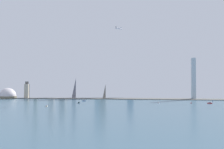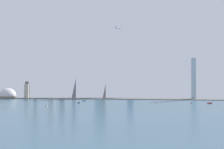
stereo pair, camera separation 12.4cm
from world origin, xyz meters
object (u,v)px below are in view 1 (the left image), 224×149
object	(u,v)px
stadium_dome	(8,96)
skyscraper_0	(63,84)
skyscraper_3	(51,81)
boat_3	(191,103)
boat_0	(210,103)
boat_2	(47,106)
skyscraper_1	(193,79)
skyscraper_5	(130,86)
skyscraper_6	(103,82)
skyscraper_4	(98,77)
boat_5	(213,101)
airplane	(119,29)
skyscraper_7	(74,80)
boat_4	(79,103)
boat_6	(159,103)
observation_tower	(36,58)
boat_7	(84,101)
skyscraper_2	(27,91)

from	to	relation	value
stadium_dome	skyscraper_0	distance (m)	219.07
skyscraper_3	boat_3	bearing A→B (deg)	-23.89
boat_0	boat_2	size ratio (longest dim) A/B	1.29
skyscraper_1	skyscraper_5	bearing A→B (deg)	163.51
stadium_dome	skyscraper_6	xyz separation A→B (m)	(372.52, 52.69, 56.64)
skyscraper_4	skyscraper_3	bearing A→B (deg)	176.68
boat_5	boat_0	bearing A→B (deg)	-2.42
boat_0	skyscraper_5	bearing A→B (deg)	-26.85
boat_3	airplane	world-z (taller)	airplane
skyscraper_6	airplane	world-z (taller)	airplane
skyscraper_7	boat_4	bearing A→B (deg)	-71.24
boat_5	boat_6	xyz separation A→B (m)	(-184.17, -98.20, 0.07)
skyscraper_6	skyscraper_7	size ratio (longest dim) A/B	0.81
observation_tower	skyscraper_4	bearing A→B (deg)	11.34
skyscraper_1	boat_6	world-z (taller)	skyscraper_1
skyscraper_4	boat_6	bearing A→B (deg)	-46.30
skyscraper_5	skyscraper_6	bearing A→B (deg)	-156.38
skyscraper_3	skyscraper_4	size ratio (longest dim) A/B	0.81
skyscraper_5	skyscraper_6	size ratio (longest dim) A/B	0.71
skyscraper_6	skyscraper_7	distance (m)	114.08
skyscraper_1	skyscraper_4	size ratio (longest dim) A/B	0.93
stadium_dome	boat_4	size ratio (longest dim) A/B	4.74
boat_7	airplane	xyz separation A→B (m)	(114.38, 54.40, 255.20)
airplane	skyscraper_3	bearing A→B (deg)	108.92
stadium_dome	boat_5	xyz separation A→B (m)	(761.93, -65.51, -6.69)
stadium_dome	boat_6	bearing A→B (deg)	-15.82
skyscraper_1	skyscraper_5	xyz separation A→B (m)	(-239.05, 70.77, -31.58)
boat_7	skyscraper_2	bearing A→B (deg)	129.70
skyscraper_2	skyscraper_4	world-z (taller)	skyscraper_4
skyscraper_2	boat_7	bearing A→B (deg)	-22.33
skyscraper_0	boat_2	size ratio (longest dim) A/B	10.12
boat_0	boat_6	xyz separation A→B (m)	(-154.17, -15.89, -0.20)
skyscraper_7	boat_5	distance (m)	516.79
skyscraper_0	observation_tower	bearing A→B (deg)	-163.08
boat_2	skyscraper_0	bearing A→B (deg)	177.68
skyscraper_3	boat_6	bearing A→B (deg)	-30.33
boat_5	stadium_dome	bearing A→B (deg)	-77.31
observation_tower	skyscraper_3	bearing A→B (deg)	54.25
observation_tower	boat_4	distance (m)	351.98
skyscraper_0	airplane	world-z (taller)	airplane
skyscraper_3	skyscraper_5	world-z (taller)	skyscraper_3
skyscraper_1	skyscraper_7	bearing A→B (deg)	179.15
skyscraper_7	boat_3	bearing A→B (deg)	-23.54
boat_4	airplane	world-z (taller)	airplane
skyscraper_4	skyscraper_6	bearing A→B (deg)	-44.50
airplane	boat_6	bearing A→B (deg)	-87.18
skyscraper_0	skyscraper_5	distance (m)	277.22
skyscraper_0	skyscraper_7	xyz separation A→B (m)	(54.45, -24.61, 16.35)
skyscraper_7	boat_7	distance (m)	171.42
skyscraper_1	skyscraper_2	distance (m)	643.49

